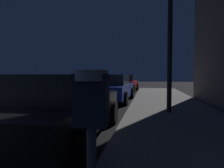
{
  "coord_description": "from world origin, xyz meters",
  "views": [
    {
      "loc": [
        4.72,
        -1.34,
        1.42
      ],
      "look_at": [
        4.1,
        2.08,
        1.26
      ],
      "focal_mm": 31.84,
      "sensor_mm": 36.0,
      "label": 1
    }
  ],
  "objects_px": {
    "car_blue": "(112,88)",
    "car_red": "(125,83)",
    "car_black": "(63,107)",
    "parking_meter": "(91,125)"
  },
  "relations": [
    {
      "from": "parking_meter",
      "to": "car_blue",
      "type": "xyz_separation_m",
      "value": [
        -1.56,
        9.39,
        -0.43
      ]
    },
    {
      "from": "parking_meter",
      "to": "car_black",
      "type": "distance_m",
      "value": 3.48
    },
    {
      "from": "car_blue",
      "to": "car_red",
      "type": "xyz_separation_m",
      "value": [
        0.0,
        6.47,
        0.0
      ]
    },
    {
      "from": "car_black",
      "to": "car_blue",
      "type": "distance_m",
      "value": 6.31
    },
    {
      "from": "parking_meter",
      "to": "car_black",
      "type": "relative_size",
      "value": 0.28
    },
    {
      "from": "car_blue",
      "to": "car_black",
      "type": "bearing_deg",
      "value": -89.99
    },
    {
      "from": "parking_meter",
      "to": "car_blue",
      "type": "bearing_deg",
      "value": 99.4
    },
    {
      "from": "car_red",
      "to": "parking_meter",
      "type": "bearing_deg",
      "value": -84.41
    },
    {
      "from": "car_blue",
      "to": "car_red",
      "type": "distance_m",
      "value": 6.47
    },
    {
      "from": "car_black",
      "to": "car_blue",
      "type": "xyz_separation_m",
      "value": [
        -0.0,
        6.31,
        -0.0
      ]
    }
  ]
}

